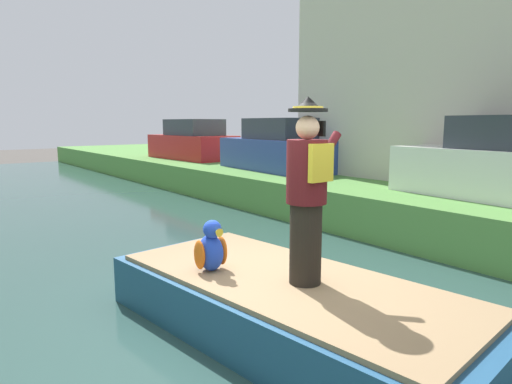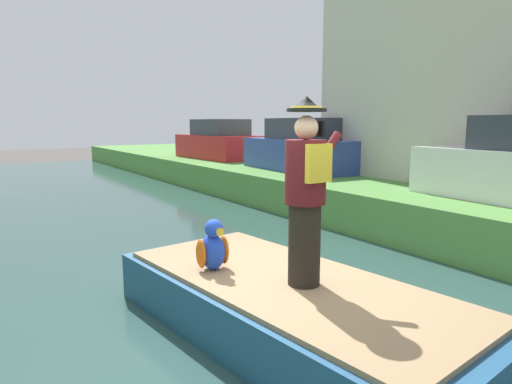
# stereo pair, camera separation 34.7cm
# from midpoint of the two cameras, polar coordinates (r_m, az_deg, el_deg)

# --- Properties ---
(ground_plane) EXTENTS (80.00, 80.00, 0.00)m
(ground_plane) POSITION_cam_midpoint_polar(r_m,az_deg,el_deg) (5.10, 0.91, -18.09)
(ground_plane) COLOR #4C4742
(canal_water) EXTENTS (7.07, 48.00, 0.10)m
(canal_water) POSITION_cam_midpoint_polar(r_m,az_deg,el_deg) (5.08, 0.91, -17.58)
(canal_water) COLOR #2D4C47
(canal_water) RESTS_ON ground
(boat) EXTENTS (2.29, 4.38, 0.61)m
(boat) POSITION_cam_midpoint_polar(r_m,az_deg,el_deg) (4.82, 2.07, -14.47)
(boat) COLOR #23517A
(boat) RESTS_ON canal_water
(person_pirate) EXTENTS (0.61, 0.42, 1.85)m
(person_pirate) POSITION_cam_midpoint_polar(r_m,az_deg,el_deg) (4.36, 4.32, -0.07)
(person_pirate) COLOR black
(person_pirate) RESTS_ON boat
(parrot_plush) EXTENTS (0.36, 0.35, 0.57)m
(parrot_plush) POSITION_cam_midpoint_polar(r_m,az_deg,el_deg) (4.91, -7.82, -7.25)
(parrot_plush) COLOR blue
(parrot_plush) RESTS_ON boat
(parked_car_blue) EXTENTS (2.00, 4.12, 1.50)m
(parked_car_blue) POSITION_cam_midpoint_polar(r_m,az_deg,el_deg) (13.08, 2.21, 5.61)
(parked_car_blue) COLOR #2D4293
(parked_car_blue) RESTS_ON grass_bank_far
(parked_car_red) EXTENTS (1.85, 4.06, 1.50)m
(parked_car_red) POSITION_cam_midpoint_polar(r_m,az_deg,el_deg) (17.37, -8.75, 6.31)
(parked_car_red) COLOR red
(parked_car_red) RESTS_ON grass_bank_far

